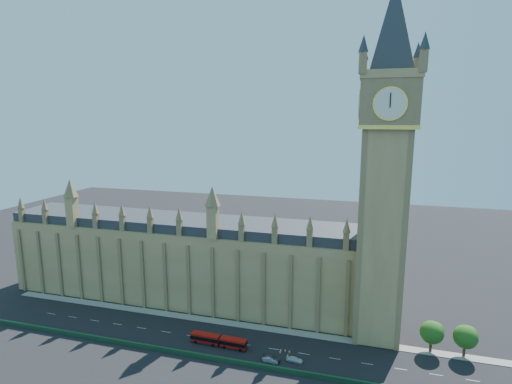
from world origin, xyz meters
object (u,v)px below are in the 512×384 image
(red_bus, at_px, (219,341))
(car_silver, at_px, (270,360))
(car_white, at_px, (295,360))
(car_grey, at_px, (271,358))

(red_bus, distance_m, car_silver, 15.72)
(red_bus, xyz_separation_m, car_white, (21.14, -1.74, -0.82))
(red_bus, distance_m, car_white, 21.23)
(car_grey, distance_m, car_white, 5.99)
(car_white, bearing_deg, red_bus, 88.26)
(red_bus, bearing_deg, car_white, -2.86)
(red_bus, relative_size, car_grey, 3.42)
(car_silver, xyz_separation_m, car_white, (5.84, 1.81, -0.08))
(car_silver, height_order, car_white, car_silver)
(car_grey, relative_size, car_white, 1.13)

